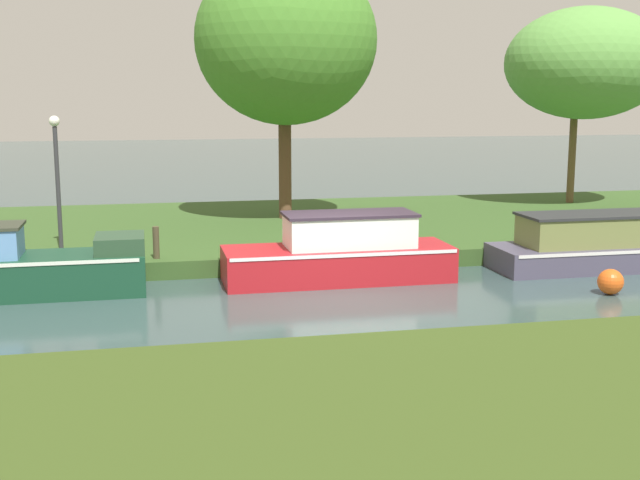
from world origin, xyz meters
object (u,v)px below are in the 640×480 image
mooring_post_near (156,243)px  channel_buoy (611,282)px  lamp_post (57,167)px  willow_tree_left (286,40)px  red_cruiser (341,253)px  willow_tree_centre (586,63)px  mooring_post_far (603,228)px

mooring_post_near → channel_buoy: size_ratio=1.38×
lamp_post → channel_buoy: lamp_post is taller
willow_tree_left → channel_buoy: 11.22m
channel_buoy → willow_tree_left: bearing=120.4°
red_cruiser → channel_buoy: red_cruiser is taller
mooring_post_near → willow_tree_centre: bearing=24.8°
willow_tree_left → channel_buoy: size_ratio=14.39×
willow_tree_left → lamp_post: willow_tree_left is taller
lamp_post → mooring_post_far: (12.91, -1.45, -1.60)m
mooring_post_near → mooring_post_far: mooring_post_near is taller
lamp_post → mooring_post_near: size_ratio=4.35×
willow_tree_left → mooring_post_near: 7.82m
lamp_post → red_cruiser: bearing=-24.3°
lamp_post → mooring_post_near: lamp_post is taller
willow_tree_centre → mooring_post_far: 8.11m
mooring_post_far → lamp_post: bearing=173.6°
willow_tree_centre → mooring_post_near: 15.62m
willow_tree_centre → lamp_post: size_ratio=2.05×
willow_tree_centre → mooring_post_near: willow_tree_centre is taller
red_cruiser → channel_buoy: bearing=-25.2°
mooring_post_far → channel_buoy: 4.11m
mooring_post_near → mooring_post_far: size_ratio=1.10×
willow_tree_centre → channel_buoy: bearing=-116.2°
red_cruiser → lamp_post: size_ratio=1.59×
willow_tree_centre → mooring_post_near: (-13.67, -6.30, -4.17)m
mooring_post_far → channel_buoy: size_ratio=1.25×
mooring_post_far → mooring_post_near: bearing=180.0°
lamp_post → mooring_post_near: bearing=-34.3°
willow_tree_left → willow_tree_centre: willow_tree_left is taller
willow_tree_centre → channel_buoy: willow_tree_centre is taller
willow_tree_left → willow_tree_centre: size_ratio=1.17×
willow_tree_left → willow_tree_centre: bearing=7.5°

